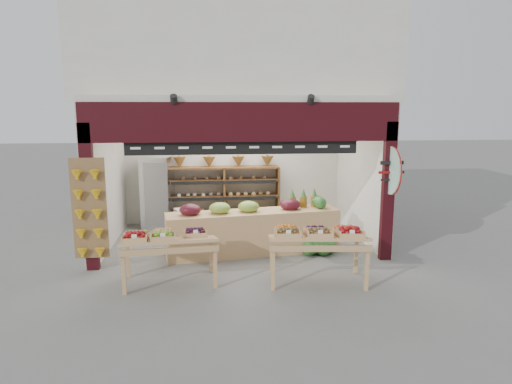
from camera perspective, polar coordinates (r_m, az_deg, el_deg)
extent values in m
plane|color=slate|center=(9.71, -2.02, -6.90)|extent=(60.00, 60.00, 0.00)
cube|color=silver|center=(11.63, -2.85, 3.58)|extent=(5.76, 0.18, 3.00)
cube|color=silver|center=(10.18, -18.20, 2.06)|extent=(0.18, 3.38, 3.00)
cube|color=silver|center=(10.51, 13.06, 2.57)|extent=(0.18, 3.38, 3.00)
cube|color=silver|center=(9.86, -2.39, 11.42)|extent=(5.76, 3.38, 0.12)
cube|color=silver|center=(11.04, -2.81, 17.25)|extent=(6.36, 4.60, 2.40)
cube|color=black|center=(8.22, -1.64, 8.74)|extent=(5.70, 0.14, 0.70)
cube|color=black|center=(8.61, -20.16, -0.70)|extent=(0.22, 0.14, 2.65)
cube|color=black|center=(9.00, 16.15, -0.01)|extent=(0.22, 0.14, 2.65)
cube|color=black|center=(8.28, -1.64, 5.63)|extent=(4.20, 0.05, 0.26)
cylinder|color=white|center=(8.34, -0.99, 7.39)|extent=(0.34, 0.05, 0.34)
cube|color=olive|center=(8.56, -20.10, -1.97)|extent=(0.60, 0.04, 1.80)
cylinder|color=#ACD9C4|center=(8.85, 16.51, 2.59)|extent=(0.04, 0.90, 0.90)
cylinder|color=maroon|center=(8.83, 16.57, 2.56)|extent=(0.01, 0.92, 0.92)
cube|color=brown|center=(11.47, -10.76, -0.63)|extent=(0.05, 0.45, 1.44)
cube|color=brown|center=(11.43, -3.99, -0.51)|extent=(0.05, 0.45, 1.44)
cube|color=brown|center=(11.56, 2.73, -0.38)|extent=(0.05, 0.45, 1.44)
cube|color=brown|center=(11.52, -3.96, -2.49)|extent=(2.71, 0.45, 0.04)
cube|color=brown|center=(11.43, -3.99, -0.51)|extent=(2.71, 0.45, 0.04)
cube|color=brown|center=(11.36, -4.02, 1.50)|extent=(2.71, 0.45, 0.04)
cube|color=brown|center=(11.32, -4.04, 3.08)|extent=(2.71, 0.45, 0.04)
cone|color=olive|center=(11.32, -9.54, 3.68)|extent=(0.32, 0.32, 0.28)
cone|color=olive|center=(11.29, -5.88, 3.75)|extent=(0.32, 0.32, 0.28)
cone|color=olive|center=(11.32, -2.21, 3.82)|extent=(0.32, 0.32, 0.28)
cone|color=olive|center=(11.39, 1.42, 3.86)|extent=(0.32, 0.32, 0.28)
cube|color=silver|center=(11.36, -12.19, -0.02)|extent=(0.79, 0.79, 1.75)
cube|color=silver|center=(10.21, -9.07, -4.99)|extent=(0.56, 0.49, 0.40)
cube|color=silver|center=(10.11, -8.85, -2.98)|extent=(0.51, 0.45, 0.33)
cube|color=#134A1F|center=(10.28, -5.96, -4.99)|extent=(0.53, 0.46, 0.33)
cube|color=silver|center=(10.65, -6.67, -4.51)|extent=(0.48, 0.42, 0.31)
cube|color=tan|center=(9.21, -0.34, -5.06)|extent=(3.52, 1.15, 0.87)
ellipsoid|color=#59141E|center=(8.87, -8.22, -2.21)|extent=(0.42, 0.38, 0.23)
ellipsoid|color=#8CB23F|center=(8.95, -4.54, -2.03)|extent=(0.42, 0.38, 0.23)
ellipsoid|color=#8CB23F|center=(9.06, -0.94, -1.85)|extent=(0.42, 0.38, 0.23)
ellipsoid|color=#59141E|center=(9.28, 4.28, -1.57)|extent=(0.42, 0.38, 0.23)
cylinder|color=olive|center=(9.45, 4.56, -1.30)|extent=(0.15, 0.15, 0.22)
cylinder|color=olive|center=(9.52, 5.93, -1.22)|extent=(0.15, 0.15, 0.22)
cylinder|color=olive|center=(9.61, 7.28, -1.15)|extent=(0.15, 0.15, 0.22)
cube|color=tan|center=(7.73, -10.77, -6.02)|extent=(1.62, 0.99, 0.23)
cube|color=tan|center=(7.54, -16.21, -10.00)|extent=(0.06, 0.06, 0.63)
cube|color=tan|center=(7.53, -5.11, -9.64)|extent=(0.06, 0.06, 0.63)
cube|color=tan|center=(8.25, -15.72, -8.18)|extent=(0.06, 0.06, 0.63)
cube|color=tan|center=(8.24, -5.63, -7.85)|extent=(0.06, 0.06, 0.63)
cube|color=tan|center=(7.72, 7.67, -5.72)|extent=(1.71, 1.07, 0.24)
cube|color=tan|center=(7.41, 2.15, -9.81)|extent=(0.07, 0.07, 0.66)
cube|color=tan|center=(7.62, 13.67, -9.55)|extent=(0.07, 0.07, 0.66)
cube|color=tan|center=(8.16, 1.95, -7.88)|extent=(0.07, 0.07, 0.66)
cube|color=tan|center=(8.35, 12.40, -7.71)|extent=(0.07, 0.07, 0.66)
sphere|color=#1A4F1C|center=(9.28, 7.27, -6.85)|extent=(0.30, 0.30, 0.30)
sphere|color=#1A4F1C|center=(9.36, 9.17, -6.75)|extent=(0.30, 0.30, 0.30)
sphere|color=#1A4F1C|center=(9.58, 6.84, -6.29)|extent=(0.30, 0.30, 0.30)
sphere|color=#1A4F1C|center=(9.65, 8.68, -6.20)|extent=(0.30, 0.30, 0.30)
sphere|color=#1A4F1C|center=(9.39, 8.03, -4.97)|extent=(0.30, 0.30, 0.30)
sphere|color=#1A4F1C|center=(9.22, 8.38, -6.99)|extent=(0.30, 0.30, 0.30)
sphere|color=#1A4F1C|center=(9.41, 6.42, -6.59)|extent=(0.30, 0.30, 0.30)
sphere|color=#1A4F1C|center=(9.52, 6.85, -4.72)|extent=(0.30, 0.30, 0.30)
sphere|color=#1A4F1C|center=(9.55, 9.18, -6.40)|extent=(0.30, 0.30, 0.30)
sphere|color=#1A4F1C|center=(9.18, 6.62, -7.04)|extent=(0.30, 0.30, 0.30)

